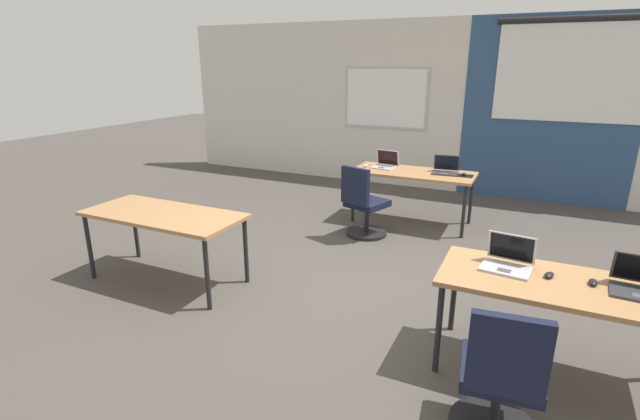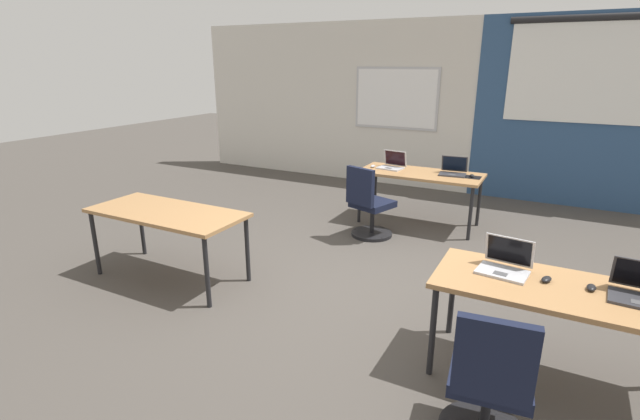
{
  "view_description": "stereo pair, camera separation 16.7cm",
  "coord_description": "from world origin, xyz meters",
  "px_view_note": "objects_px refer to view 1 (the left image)",
  "views": [
    {
      "loc": [
        1.48,
        -3.82,
        2.13
      ],
      "look_at": [
        -0.24,
        -0.2,
        0.84
      ],
      "focal_mm": 26.04,
      "sensor_mm": 36.0,
      "label": 1
    },
    {
      "loc": [
        1.63,
        -3.74,
        2.13
      ],
      "look_at": [
        -0.24,
        -0.2,
        0.84
      ],
      "focal_mm": 26.04,
      "sensor_mm": 36.0,
      "label": 2
    }
  ],
  "objects_px": {
    "chair_near_right_inner": "(500,386)",
    "mouse_near_right_end": "(593,282)",
    "desk_near_right": "(563,291)",
    "laptop_near_right_end": "(640,285)",
    "desk_far_center": "(413,176)",
    "mouse_far_left": "(366,166)",
    "laptop_far_left": "(385,164)",
    "chair_far_left": "(364,208)",
    "desk_near_left": "(164,219)",
    "laptop_near_right_inner": "(508,261)",
    "laptop_far_right": "(445,169)",
    "mouse_far_right": "(464,174)",
    "mouse_near_right_inner": "(549,275)"
  },
  "relations": [
    {
      "from": "laptop_far_left",
      "to": "chair_far_left",
      "type": "distance_m",
      "value": 0.93
    },
    {
      "from": "desk_far_center",
      "to": "mouse_near_right_end",
      "type": "height_order",
      "value": "mouse_near_right_end"
    },
    {
      "from": "desk_far_center",
      "to": "laptop_far_left",
      "type": "bearing_deg",
      "value": 170.4
    },
    {
      "from": "mouse_near_right_end",
      "to": "chair_near_right_inner",
      "type": "distance_m",
      "value": 1.04
    },
    {
      "from": "laptop_near_right_end",
      "to": "laptop_near_right_inner",
      "type": "relative_size",
      "value": 0.96
    },
    {
      "from": "laptop_far_right",
      "to": "laptop_near_right_inner",
      "type": "relative_size",
      "value": 0.98
    },
    {
      "from": "desk_far_center",
      "to": "mouse_far_left",
      "type": "relative_size",
      "value": 15.73
    },
    {
      "from": "desk_far_center",
      "to": "mouse_near_right_end",
      "type": "xyz_separation_m",
      "value": [
        1.92,
        -2.74,
        0.08
      ]
    },
    {
      "from": "mouse_far_left",
      "to": "laptop_far_right",
      "type": "bearing_deg",
      "value": 4.79
    },
    {
      "from": "mouse_far_right",
      "to": "mouse_far_left",
      "type": "bearing_deg",
      "value": -178.13
    },
    {
      "from": "desk_near_right",
      "to": "laptop_near_right_end",
      "type": "height_order",
      "value": "laptop_near_right_end"
    },
    {
      "from": "desk_near_right",
      "to": "laptop_near_right_inner",
      "type": "xyz_separation_m",
      "value": [
        -0.37,
        0.09,
        0.11
      ]
    },
    {
      "from": "chair_far_left",
      "to": "laptop_near_right_end",
      "type": "relative_size",
      "value": 2.63
    },
    {
      "from": "desk_far_center",
      "to": "laptop_near_right_end",
      "type": "bearing_deg",
      "value": -51.48
    },
    {
      "from": "desk_far_center",
      "to": "mouse_near_right_end",
      "type": "distance_m",
      "value": 3.35
    },
    {
      "from": "laptop_far_right",
      "to": "desk_near_left",
      "type": "bearing_deg",
      "value": -131.84
    },
    {
      "from": "chair_near_right_inner",
      "to": "mouse_far_right",
      "type": "bearing_deg",
      "value": -84.17
    },
    {
      "from": "desk_far_center",
      "to": "mouse_far_left",
      "type": "height_order",
      "value": "mouse_far_left"
    },
    {
      "from": "laptop_far_right",
      "to": "laptop_near_right_inner",
      "type": "height_order",
      "value": "laptop_near_right_inner"
    },
    {
      "from": "desk_near_right",
      "to": "chair_near_right_inner",
      "type": "relative_size",
      "value": 1.74
    },
    {
      "from": "desk_near_left",
      "to": "chair_far_left",
      "type": "relative_size",
      "value": 1.74
    },
    {
      "from": "desk_near_left",
      "to": "desk_far_center",
      "type": "bearing_deg",
      "value": 57.99
    },
    {
      "from": "desk_near_right",
      "to": "laptop_near_right_end",
      "type": "bearing_deg",
      "value": 8.56
    },
    {
      "from": "desk_far_center",
      "to": "chair_near_right_inner",
      "type": "bearing_deg",
      "value": -67.99
    },
    {
      "from": "laptop_far_right",
      "to": "desk_far_center",
      "type": "bearing_deg",
      "value": -172.86
    },
    {
      "from": "desk_near_left",
      "to": "mouse_near_right_inner",
      "type": "distance_m",
      "value": 3.41
    },
    {
      "from": "laptop_near_right_end",
      "to": "mouse_near_right_end",
      "type": "bearing_deg",
      "value": -174.33
    },
    {
      "from": "desk_near_left",
      "to": "laptop_near_right_inner",
      "type": "xyz_separation_m",
      "value": [
        3.13,
        0.09,
        0.11
      ]
    },
    {
      "from": "laptop_far_left",
      "to": "chair_far_left",
      "type": "xyz_separation_m",
      "value": [
        0.01,
        -0.85,
        -0.39
      ]
    },
    {
      "from": "laptop_near_right_end",
      "to": "desk_near_left",
      "type": "bearing_deg",
      "value": -175.21
    },
    {
      "from": "chair_near_right_inner",
      "to": "mouse_near_right_end",
      "type": "bearing_deg",
      "value": -124.98
    },
    {
      "from": "laptop_near_right_inner",
      "to": "chair_near_right_inner",
      "type": "distance_m",
      "value": 0.98
    },
    {
      "from": "desk_near_left",
      "to": "laptop_far_right",
      "type": "bearing_deg",
      "value": 53.26
    },
    {
      "from": "desk_near_left",
      "to": "laptop_near_right_inner",
      "type": "distance_m",
      "value": 3.14
    },
    {
      "from": "desk_near_right",
      "to": "laptop_near_right_end",
      "type": "xyz_separation_m",
      "value": [
        0.43,
        0.06,
        0.11
      ]
    },
    {
      "from": "mouse_far_left",
      "to": "mouse_near_right_end",
      "type": "bearing_deg",
      "value": -46.59
    },
    {
      "from": "desk_far_center",
      "to": "laptop_near_right_inner",
      "type": "distance_m",
      "value": 3.04
    },
    {
      "from": "chair_far_left",
      "to": "laptop_near_right_end",
      "type": "distance_m",
      "value": 3.27
    },
    {
      "from": "mouse_far_left",
      "to": "laptop_near_right_end",
      "type": "xyz_separation_m",
      "value": [
        2.85,
        -2.73,
        0.03
      ]
    },
    {
      "from": "laptop_far_right",
      "to": "laptop_near_right_end",
      "type": "height_order",
      "value": "same"
    },
    {
      "from": "chair_near_right_inner",
      "to": "mouse_near_right_inner",
      "type": "bearing_deg",
      "value": -109.79
    },
    {
      "from": "laptop_near_right_end",
      "to": "laptop_far_left",
      "type": "bearing_deg",
      "value": 136.66
    },
    {
      "from": "mouse_far_left",
      "to": "chair_near_right_inner",
      "type": "bearing_deg",
      "value": -59.38
    },
    {
      "from": "desk_near_right",
      "to": "mouse_far_left",
      "type": "distance_m",
      "value": 3.7
    },
    {
      "from": "desk_near_right",
      "to": "laptop_near_right_inner",
      "type": "bearing_deg",
      "value": 165.62
    },
    {
      "from": "desk_far_center",
      "to": "laptop_near_right_end",
      "type": "distance_m",
      "value": 3.5
    },
    {
      "from": "laptop_far_left",
      "to": "laptop_near_right_end",
      "type": "distance_m",
      "value": 3.83
    },
    {
      "from": "chair_far_left",
      "to": "mouse_near_right_inner",
      "type": "bearing_deg",
      "value": 154.44
    },
    {
      "from": "desk_far_center",
      "to": "chair_far_left",
      "type": "height_order",
      "value": "chair_far_left"
    },
    {
      "from": "laptop_far_right",
      "to": "mouse_near_right_end",
      "type": "distance_m",
      "value": 3.21
    }
  ]
}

